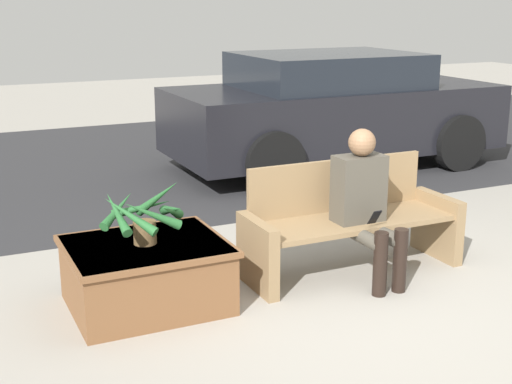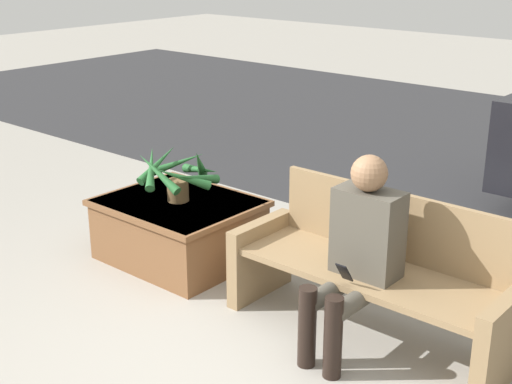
{
  "view_description": "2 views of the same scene",
  "coord_description": "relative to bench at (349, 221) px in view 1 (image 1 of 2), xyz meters",
  "views": [
    {
      "loc": [
        -2.7,
        -3.83,
        2.12
      ],
      "look_at": [
        -0.48,
        0.91,
        0.69
      ],
      "focal_mm": 50.0,
      "sensor_mm": 36.0,
      "label": 1
    },
    {
      "loc": [
        2.25,
        -2.67,
        2.28
      ],
      "look_at": [
        -0.73,
        0.83,
        0.67
      ],
      "focal_mm": 50.0,
      "sensor_mm": 36.0,
      "label": 2
    }
  ],
  "objects": [
    {
      "name": "bench",
      "position": [
        0.0,
        0.0,
        0.0
      ],
      "size": [
        1.76,
        0.58,
        0.86
      ],
      "color": "#8C704C",
      "rests_on": "ground_plane"
    },
    {
      "name": "person_seated",
      "position": [
        0.01,
        -0.2,
        0.23
      ],
      "size": [
        0.39,
        0.61,
        1.17
      ],
      "color": "#4C473D",
      "rests_on": "ground_plane"
    },
    {
      "name": "ground_plane",
      "position": [
        -0.26,
        -0.75,
        -0.4
      ],
      "size": [
        30.0,
        30.0,
        0.0
      ],
      "primitive_type": "plane",
      "color": "#9E998E"
    },
    {
      "name": "potted_plant",
      "position": [
        -1.67,
        -0.01,
        0.28
      ],
      "size": [
        0.62,
        0.62,
        0.45
      ],
      "color": "brown",
      "rests_on": "planter_box"
    },
    {
      "name": "parked_car",
      "position": [
        1.77,
        3.21,
        0.34
      ],
      "size": [
        4.19,
        1.98,
        1.45
      ],
      "color": "black",
      "rests_on": "ground_plane"
    },
    {
      "name": "planter_box",
      "position": [
        -1.67,
        -0.01,
        -0.15
      ],
      "size": [
        1.1,
        0.92,
        0.47
      ],
      "color": "brown",
      "rests_on": "ground_plane"
    },
    {
      "name": "road_surface",
      "position": [
        -0.26,
        4.48,
        -0.39
      ],
      "size": [
        20.0,
        6.0,
        0.01
      ],
      "primitive_type": "cube",
      "color": "#2D2D30",
      "rests_on": "ground_plane"
    }
  ]
}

